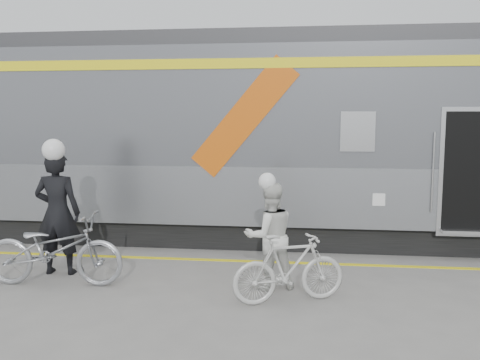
# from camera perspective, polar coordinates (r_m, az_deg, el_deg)

# --- Properties ---
(ground) EXTENTS (90.00, 90.00, 0.00)m
(ground) POSITION_cam_1_polar(r_m,az_deg,el_deg) (6.98, -3.08, -13.94)
(ground) COLOR slate
(ground) RESTS_ON ground
(train) EXTENTS (24.00, 3.17, 4.10)m
(train) POSITION_cam_1_polar(r_m,az_deg,el_deg) (10.65, 11.15, 4.53)
(train) COLOR black
(train) RESTS_ON ground
(safety_strip) EXTENTS (24.00, 0.12, 0.01)m
(safety_strip) POSITION_cam_1_polar(r_m,az_deg,el_deg) (9.00, -0.69, -9.04)
(safety_strip) COLOR yellow
(safety_strip) RESTS_ON ground
(man) EXTENTS (0.75, 0.52, 1.98)m
(man) POSITION_cam_1_polar(r_m,az_deg,el_deg) (8.59, -19.80, -3.49)
(man) COLOR black
(man) RESTS_ON ground
(bicycle_left) EXTENTS (2.12, 0.86, 1.09)m
(bicycle_left) POSITION_cam_1_polar(r_m,az_deg,el_deg) (8.12, -20.14, -7.33)
(bicycle_left) COLOR #A0A2A7
(bicycle_left) RESTS_ON ground
(woman) EXTENTS (0.92, 0.83, 1.57)m
(woman) POSITION_cam_1_polar(r_m,az_deg,el_deg) (7.44, 3.35, -6.29)
(woman) COLOR silver
(woman) RESTS_ON ground
(bicycle_right) EXTENTS (1.63, 0.99, 0.95)m
(bicycle_right) POSITION_cam_1_polar(r_m,az_deg,el_deg) (6.98, 5.54, -9.85)
(bicycle_right) COLOR #BBBAB6
(bicycle_right) RESTS_ON ground
(helmet_man) EXTENTS (0.34, 0.34, 0.34)m
(helmet_man) POSITION_cam_1_polar(r_m,az_deg,el_deg) (8.46, -20.13, 4.27)
(helmet_man) COLOR white
(helmet_man) RESTS_ON man
(helmet_woman) EXTENTS (0.25, 0.25, 0.25)m
(helmet_woman) POSITION_cam_1_polar(r_m,az_deg,el_deg) (7.29, 3.40, 0.68)
(helmet_woman) COLOR white
(helmet_woman) RESTS_ON woman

